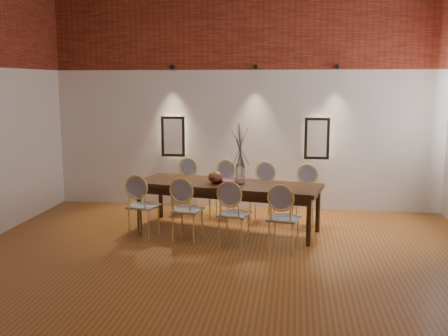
# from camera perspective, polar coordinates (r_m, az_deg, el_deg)

# --- Properties ---
(floor) EXTENTS (7.00, 7.00, 0.02)m
(floor) POSITION_cam_1_polar(r_m,az_deg,el_deg) (6.41, -0.97, -11.65)
(floor) COLOR #975722
(floor) RESTS_ON ground
(wall_back) EXTENTS (7.00, 0.10, 4.00)m
(wall_back) POSITION_cam_1_polar(r_m,az_deg,el_deg) (9.51, 2.26, 7.61)
(wall_back) COLOR silver
(wall_back) RESTS_ON ground
(wall_front) EXTENTS (7.00, 0.10, 4.00)m
(wall_front) POSITION_cam_1_polar(r_m,az_deg,el_deg) (2.55, -13.27, 2.60)
(wall_front) COLOR silver
(wall_front) RESTS_ON ground
(brick_band_back) EXTENTS (7.00, 0.02, 1.50)m
(brick_band_back) POSITION_cam_1_polar(r_m,az_deg,el_deg) (9.49, 2.27, 15.16)
(brick_band_back) COLOR maroon
(brick_band_back) RESTS_ON ground
(niche_left) EXTENTS (0.36, 0.06, 0.66)m
(niche_left) POSITION_cam_1_polar(r_m,az_deg,el_deg) (9.67, -5.53, 3.45)
(niche_left) COLOR #FFEAC6
(niche_left) RESTS_ON wall_back
(niche_right) EXTENTS (0.36, 0.06, 0.66)m
(niche_right) POSITION_cam_1_polar(r_m,az_deg,el_deg) (9.43, 10.08, 3.19)
(niche_right) COLOR #FFEAC6
(niche_right) RESTS_ON wall_back
(spot_fixture_left) EXTENTS (0.08, 0.10, 0.08)m
(spot_fixture_left) POSITION_cam_1_polar(r_m,az_deg,el_deg) (9.60, -5.69, 10.87)
(spot_fixture_left) COLOR black
(spot_fixture_left) RESTS_ON wall_back
(spot_fixture_mid) EXTENTS (0.08, 0.10, 0.08)m
(spot_fixture_mid) POSITION_cam_1_polar(r_m,az_deg,el_deg) (9.37, 3.44, 10.94)
(spot_fixture_mid) COLOR black
(spot_fixture_mid) RESTS_ON wall_back
(spot_fixture_right) EXTENTS (0.08, 0.10, 0.08)m
(spot_fixture_right) POSITION_cam_1_polar(r_m,az_deg,el_deg) (9.36, 12.17, 10.75)
(spot_fixture_right) COLOR black
(spot_fixture_right) RESTS_ON wall_back
(dining_table) EXTENTS (2.96, 1.48, 0.75)m
(dining_table) POSITION_cam_1_polar(r_m,az_deg,el_deg) (8.14, 0.38, -4.24)
(dining_table) COLOR #371B0C
(dining_table) RESTS_ON floor
(chair_near_a) EXTENTS (0.52, 0.52, 0.94)m
(chair_near_a) POSITION_cam_1_polar(r_m,az_deg,el_deg) (7.89, -8.74, -4.09)
(chair_near_a) COLOR #DCC667
(chair_near_a) RESTS_ON floor
(chair_near_b) EXTENTS (0.52, 0.52, 0.94)m
(chair_near_b) POSITION_cam_1_polar(r_m,az_deg,el_deg) (7.58, -4.00, -4.55)
(chair_near_b) COLOR #DCC667
(chair_near_b) RESTS_ON floor
(chair_near_c) EXTENTS (0.52, 0.52, 0.94)m
(chair_near_c) POSITION_cam_1_polar(r_m,az_deg,el_deg) (7.33, 1.10, -5.01)
(chair_near_c) COLOR #DCC667
(chair_near_c) RESTS_ON floor
(chair_near_d) EXTENTS (0.52, 0.52, 0.94)m
(chair_near_d) POSITION_cam_1_polar(r_m,az_deg,el_deg) (7.15, 6.52, -5.45)
(chair_near_d) COLOR #DCC667
(chair_near_d) RESTS_ON floor
(chair_far_a) EXTENTS (0.52, 0.52, 0.94)m
(chair_far_a) POSITION_cam_1_polar(r_m,az_deg,el_deg) (9.17, -4.38, -2.10)
(chair_far_a) COLOR #DCC667
(chair_far_a) RESTS_ON floor
(chair_far_b) EXTENTS (0.52, 0.52, 0.94)m
(chair_far_b) POSITION_cam_1_polar(r_m,az_deg,el_deg) (8.91, -0.21, -2.42)
(chair_far_b) COLOR #DCC667
(chair_far_b) RESTS_ON floor
(chair_far_c) EXTENTS (0.52, 0.52, 0.94)m
(chair_far_c) POSITION_cam_1_polar(r_m,az_deg,el_deg) (8.70, 4.19, -2.73)
(chair_far_c) COLOR #DCC667
(chair_far_c) RESTS_ON floor
(chair_far_d) EXTENTS (0.52, 0.52, 0.94)m
(chair_far_d) POSITION_cam_1_polar(r_m,az_deg,el_deg) (8.55, 8.78, -3.04)
(chair_far_d) COLOR #DCC667
(chair_far_d) RESTS_ON floor
(vase) EXTENTS (0.14, 0.14, 0.30)m
(vase) POSITION_cam_1_polar(r_m,az_deg,el_deg) (7.97, 1.77, -0.68)
(vase) COLOR silver
(vase) RESTS_ON dining_table
(dried_branches) EXTENTS (0.50, 0.50, 0.70)m
(dried_branches) POSITION_cam_1_polar(r_m,az_deg,el_deg) (7.91, 1.78, 2.53)
(dried_branches) COLOR #4B3C2B
(dried_branches) RESTS_ON vase
(bowl) EXTENTS (0.24, 0.24, 0.18)m
(bowl) POSITION_cam_1_polar(r_m,az_deg,el_deg) (8.06, -0.93, -1.00)
(bowl) COLOR brown
(bowl) RESTS_ON dining_table
(book) EXTENTS (0.29, 0.23, 0.03)m
(book) POSITION_cam_1_polar(r_m,az_deg,el_deg) (8.15, 0.16, -1.41)
(book) COLOR #832977
(book) RESTS_ON dining_table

